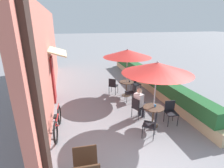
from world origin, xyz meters
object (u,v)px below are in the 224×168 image
object	(u,v)px
seated_patron_near_right	(140,102)
cafe_chair_mid_back	(131,91)
cafe_chair_mid_left	(135,83)
cafe_chair_mid_right	(113,85)
patio_table_mid	(126,86)
bicycle_leaning	(58,123)
patio_umbrella_mid	(127,53)
patio_umbrella_near	(157,68)
coffee_cup_near	(155,106)
cafe_chair_near_right	(137,107)
patio_table_near	(153,113)
coffee_cup_mid	(129,81)
cafe_chair_near_back	(152,123)
cafe_chair_near_left	(171,111)

from	to	relation	value
seated_patron_near_right	cafe_chair_mid_back	xyz separation A→B (m)	(0.26, 1.53, -0.17)
cafe_chair_mid_left	cafe_chair_mid_right	size ratio (longest dim) A/B	1.00
patio_table_mid	cafe_chair_mid_right	xyz separation A→B (m)	(-0.62, 0.36, -0.01)
bicycle_leaning	patio_umbrella_mid	bearing A→B (deg)	40.79
patio_umbrella_mid	cafe_chair_mid_left	size ratio (longest dim) A/B	2.77
seated_patron_near_right	patio_table_mid	size ratio (longest dim) A/B	1.67
cafe_chair_mid_right	seated_patron_near_right	bearing A→B (deg)	-45.92
patio_umbrella_near	coffee_cup_near	bearing A→B (deg)	17.18
cafe_chair_near_right	patio_table_mid	xyz separation A→B (m)	(0.36, 2.29, 0.01)
coffee_cup_near	cafe_chair_mid_right	distance (m)	3.32
bicycle_leaning	coffee_cup_near	bearing A→B (deg)	-2.89
patio_umbrella_mid	patio_table_near	bearing A→B (deg)	-90.33
patio_umbrella_near	bicycle_leaning	size ratio (longest dim) A/B	1.32
bicycle_leaning	patio_table_mid	bearing A→B (deg)	40.79
patio_table_near	cafe_chair_mid_right	size ratio (longest dim) A/B	0.86
cafe_chair_mid_right	coffee_cup_mid	world-z (taller)	cafe_chair_mid_right
patio_table_near	cafe_chair_mid_left	xyz separation A→B (m)	(0.63, 3.26, -0.01)
patio_table_near	seated_patron_near_right	distance (m)	0.73
patio_table_near	bicycle_leaning	xyz separation A→B (m)	(-3.32, 0.47, -0.16)
seated_patron_near_right	cafe_chair_mid_left	bearing A→B (deg)	138.16
cafe_chair_near_right	patio_umbrella_mid	xyz separation A→B (m)	(0.36, 2.29, 1.67)
patio_umbrella_near	cafe_chair_near_back	world-z (taller)	patio_umbrella_near
patio_umbrella_near	seated_patron_near_right	distance (m)	1.66
patio_umbrella_near	cafe_chair_mid_right	xyz separation A→B (m)	(-0.60, 3.27, -1.67)
cafe_chair_mid_back	cafe_chair_mid_left	bearing A→B (deg)	-23.83
cafe_chair_near_left	seated_patron_near_right	xyz separation A→B (m)	(-0.96, 0.67, 0.17)
cafe_chair_near_back	cafe_chair_mid_right	xyz separation A→B (m)	(-0.24, 3.88, 0.00)
cafe_chair_near_back	cafe_chair_mid_back	size ratio (longest dim) A/B	1.00
bicycle_leaning	cafe_chair_mid_right	bearing A→B (deg)	50.42
seated_patron_near_right	patio_umbrella_near	bearing A→B (deg)	-2.86
patio_table_mid	patio_umbrella_mid	bearing A→B (deg)	-90.00
coffee_cup_near	coffee_cup_mid	size ratio (longest dim) A/B	1.00
patio_umbrella_near	cafe_chair_mid_back	size ratio (longest dim) A/B	2.77
cafe_chair_near_right	patio_table_mid	distance (m)	2.32
cafe_chair_mid_right	cafe_chair_mid_back	size ratio (longest dim) A/B	1.00
patio_table_near	bicycle_leaning	world-z (taller)	bicycle_leaning
patio_table_mid	coffee_cup_mid	size ratio (longest dim) A/B	8.30
coffee_cup_mid	cafe_chair_near_back	bearing A→B (deg)	-98.37
patio_table_near	cafe_chair_mid_back	distance (m)	2.20
cafe_chair_mid_left	bicycle_leaning	distance (m)	4.84
patio_umbrella_near	bicycle_leaning	world-z (taller)	patio_umbrella_near
cafe_chair_near_left	cafe_chair_mid_left	bearing A→B (deg)	-81.77
patio_table_mid	cafe_chair_mid_back	xyz separation A→B (m)	(-0.00, -0.71, -0.01)
patio_table_mid	bicycle_leaning	distance (m)	4.13
cafe_chair_near_back	coffee_cup_near	bearing A→B (deg)	2.45
patio_umbrella_near	patio_umbrella_mid	world-z (taller)	same
cafe_chair_near_left	coffee_cup_mid	xyz separation A→B (m)	(-0.57, 2.83, 0.27)
cafe_chair_near_left	bicycle_leaning	distance (m)	4.06
seated_patron_near_right	bicycle_leaning	xyz separation A→B (m)	(-3.07, -0.20, -0.32)
patio_umbrella_near	coffee_cup_near	world-z (taller)	patio_umbrella_near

